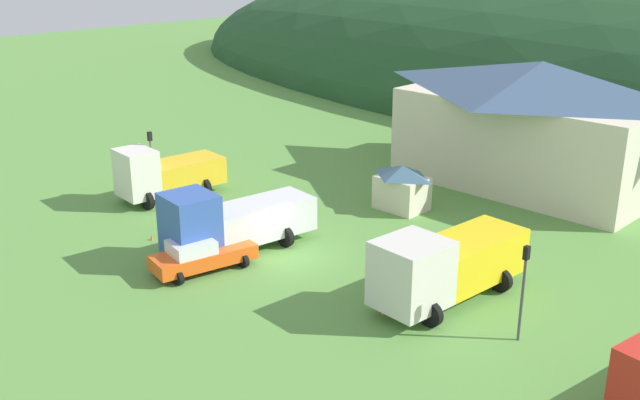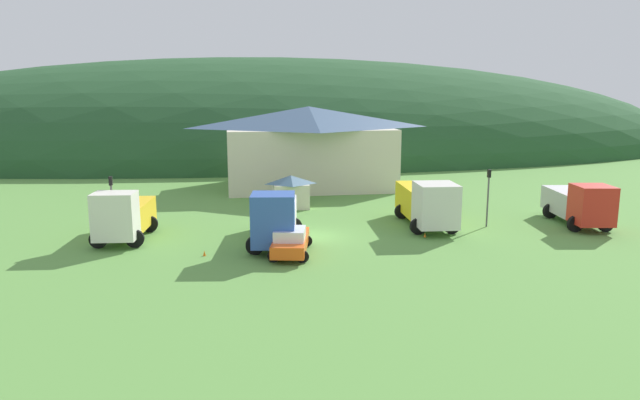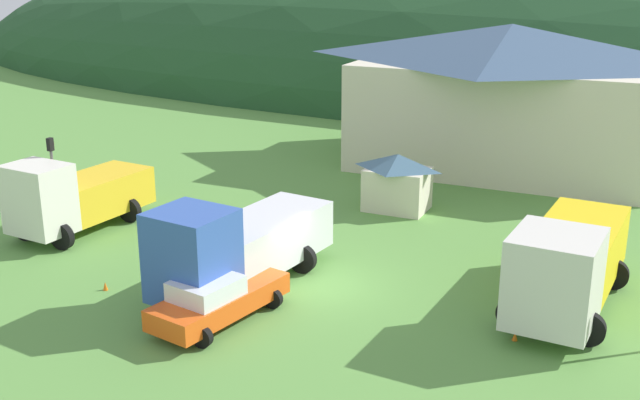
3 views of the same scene
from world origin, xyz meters
TOP-DOWN VIEW (x-y plane):
  - ground_plane at (0.00, 0.00)m, footprint 200.00×200.00m
  - forested_hill_backdrop at (0.00, 57.41)m, footprint 142.50×60.00m
  - depot_building at (2.32, 19.96)m, footprint 17.07×11.02m
  - play_shed_cream at (-0.52, 9.73)m, footprint 3.06×2.31m
  - heavy_rig_striped at (-12.14, 0.95)m, footprint 3.64×6.73m
  - box_truck_blue at (-2.65, -1.52)m, footprint 3.89×8.29m
  - flatbed_truck_yellow at (8.25, 1.68)m, footprint 3.71×8.29m
  - crane_truck_red at (19.05, 0.40)m, footprint 3.78×7.41m
  - service_pickup_orange at (-1.95, -3.91)m, footprint 2.95×5.31m
  - traffic_light_west at (-12.70, 0.51)m, footprint 0.20×0.32m
  - traffic_light_east at (12.44, 1.00)m, footprint 0.20×0.32m
  - traffic_cone_near_pickup at (7.19, -1.17)m, footprint 0.36×0.36m
  - traffic_cone_mid_row at (-6.94, -3.46)m, footprint 0.36×0.36m

SIDE VIEW (x-z plane):
  - ground_plane at x=0.00m, z-range 0.00..0.00m
  - forested_hill_backdrop at x=0.00m, z-range -14.54..14.54m
  - traffic_cone_near_pickup at x=7.19m, z-range -0.28..0.28m
  - traffic_cone_mid_row at x=-6.94m, z-range -0.32..0.32m
  - service_pickup_orange at x=-1.95m, z-range 0.00..1.66m
  - play_shed_cream at x=-0.52m, z-range 0.04..2.74m
  - crane_truck_red at x=19.05m, z-range 0.02..3.21m
  - heavy_rig_striped at x=-12.14m, z-range -0.07..3.36m
  - box_truck_blue at x=-2.65m, z-range -0.09..3.53m
  - flatbed_truck_yellow at x=8.25m, z-range 0.05..3.49m
  - traffic_light_east at x=12.44m, z-range 0.47..4.54m
  - traffic_light_west at x=-12.70m, z-range 0.47..4.69m
  - depot_building at x=2.32m, z-range 0.12..8.07m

